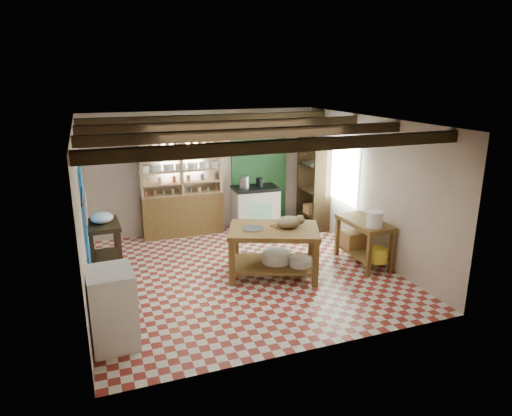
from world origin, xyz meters
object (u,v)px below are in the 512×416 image
object	(u,v)px
prep_table	(105,245)
cat	(289,222)
work_table	(274,252)
white_cabinet	(112,308)
stove	(255,208)
right_counter	(363,242)

from	to	relation	value
prep_table	cat	world-z (taller)	cat
work_table	prep_table	xyz separation A→B (m)	(-2.67, 1.40, -0.01)
work_table	white_cabinet	size ratio (longest dim) A/B	1.48
stove	cat	bearing A→B (deg)	-94.40
right_counter	cat	bearing A→B (deg)	177.45
work_table	cat	world-z (taller)	cat
work_table	prep_table	distance (m)	3.01
white_cabinet	right_counter	xyz separation A→B (m)	(4.40, 1.11, -0.09)
right_counter	white_cabinet	bearing A→B (deg)	-166.19
work_table	stove	distance (m)	2.50
stove	cat	size ratio (longest dim) A/B	2.26
stove	white_cabinet	size ratio (longest dim) A/B	0.97
prep_table	right_counter	bearing A→B (deg)	-21.13
cat	work_table	bearing A→B (deg)	-178.69
prep_table	right_counter	size ratio (longest dim) A/B	0.71
work_table	right_counter	distance (m)	1.71
work_table	prep_table	world-z (taller)	work_table
stove	right_counter	size ratio (longest dim) A/B	0.85
right_counter	cat	world-z (taller)	cat
white_cabinet	stove	bearing A→B (deg)	45.20
white_cabinet	right_counter	world-z (taller)	white_cabinet
work_table	cat	distance (m)	0.58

